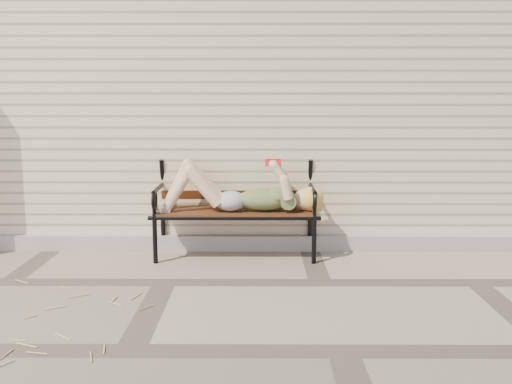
{
  "coord_description": "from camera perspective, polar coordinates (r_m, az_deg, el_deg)",
  "views": [
    {
      "loc": [
        0.75,
        -4.38,
        1.47
      ],
      "look_at": [
        0.73,
        0.69,
        0.62
      ],
      "focal_mm": 40.0,
      "sensor_mm": 36.0,
      "label": 1
    }
  ],
  "objects": [
    {
      "name": "reading_woman",
      "position": [
        5.19,
        -1.96,
        0.04
      ],
      "size": [
        1.52,
        0.34,
        0.48
      ],
      "color": "#093945",
      "rests_on": "ground"
    },
    {
      "name": "foundation_strip",
      "position": [
        5.58,
        -7.53,
        -5.06
      ],
      "size": [
        8.0,
        0.1,
        0.15
      ],
      "primitive_type": "cube",
      "color": "gray",
      "rests_on": "ground"
    },
    {
      "name": "house_wall",
      "position": [
        7.42,
        -5.64,
        9.68
      ],
      "size": [
        8.0,
        4.0,
        3.0
      ],
      "primitive_type": "cube",
      "color": "beige",
      "rests_on": "ground"
    },
    {
      "name": "garden_bench",
      "position": [
        5.32,
        -2.05,
        -0.11
      ],
      "size": [
        1.61,
        0.64,
        1.04
      ],
      "color": "black",
      "rests_on": "ground"
    },
    {
      "name": "ground",
      "position": [
        4.69,
        -9.12,
        -8.91
      ],
      "size": [
        80.0,
        80.0,
        0.0
      ],
      "primitive_type": "plane",
      "color": "gray",
      "rests_on": "ground"
    }
  ]
}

